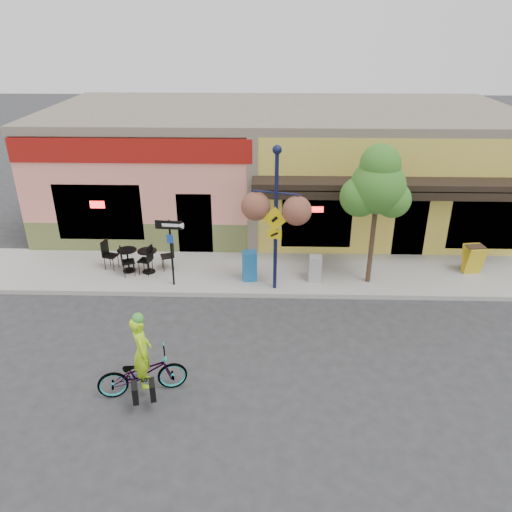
{
  "coord_description": "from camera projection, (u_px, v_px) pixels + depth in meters",
  "views": [
    {
      "loc": [
        -0.44,
        -12.55,
        7.64
      ],
      "look_at": [
        -0.8,
        0.5,
        1.4
      ],
      "focal_mm": 35.0,
      "sensor_mm": 36.0,
      "label": 1
    }
  ],
  "objects": [
    {
      "name": "curb",
      "position": [
        283.0,
        295.0,
        15.07
      ],
      "size": [
        24.0,
        0.12,
        0.15
      ],
      "primitive_type": "cube",
      "color": "#A8A59E",
      "rests_on": "ground"
    },
    {
      "name": "sandwich_board",
      "position": [
        476.0,
        262.0,
        15.89
      ],
      "size": [
        0.62,
        0.49,
        0.95
      ],
      "primitive_type": null,
      "rotation": [
        0.0,
        0.0,
        0.14
      ],
      "color": "gold",
      "rests_on": "sidewalk"
    },
    {
      "name": "cyclist_rider",
      "position": [
        143.0,
        361.0,
        10.92
      ],
      "size": [
        0.57,
        0.72,
        1.72
      ],
      "primitive_type": "imported",
      "rotation": [
        0.0,
        0.0,
        1.85
      ],
      "color": "#B4F019",
      "rests_on": "ground"
    },
    {
      "name": "street_tree",
      "position": [
        375.0,
        216.0,
        14.78
      ],
      "size": [
        2.03,
        2.03,
        4.39
      ],
      "primitive_type": null,
      "rotation": [
        0.0,
        0.0,
        0.21
      ],
      "color": "#3D7A26",
      "rests_on": "sidewalk"
    },
    {
      "name": "newspaper_box_blue",
      "position": [
        250.0,
        266.0,
        15.62
      ],
      "size": [
        0.49,
        0.45,
        0.96
      ],
      "primitive_type": null,
      "rotation": [
        0.0,
        0.0,
        0.17
      ],
      "color": "#1A61A0",
      "rests_on": "sidewalk"
    },
    {
      "name": "one_way_sign",
      "position": [
        172.0,
        253.0,
        15.05
      ],
      "size": [
        0.84,
        0.25,
        2.15
      ],
      "primitive_type": null,
      "rotation": [
        0.0,
        0.0,
        -0.09
      ],
      "color": "black",
      "rests_on": "sidewalk"
    },
    {
      "name": "newspaper_box_grey",
      "position": [
        315.0,
        268.0,
        15.58
      ],
      "size": [
        0.41,
        0.38,
        0.84
      ],
      "primitive_type": null,
      "rotation": [
        0.0,
        0.0,
        -0.06
      ],
      "color": "#A0A0A0",
      "rests_on": "sidewalk"
    },
    {
      "name": "sidewalk",
      "position": [
        282.0,
        273.0,
        16.37
      ],
      "size": [
        24.0,
        3.0,
        0.15
      ],
      "primitive_type": "cube",
      "color": "#9E9B93",
      "rests_on": "ground"
    },
    {
      "name": "ground",
      "position": [
        283.0,
        307.0,
        14.6
      ],
      "size": [
        90.0,
        90.0,
        0.0
      ],
      "primitive_type": "plane",
      "color": "#2D2D30",
      "rests_on": "ground"
    },
    {
      "name": "cafe_set_left",
      "position": [
        148.0,
        258.0,
        16.07
      ],
      "size": [
        1.85,
        1.38,
        1.0
      ],
      "primitive_type": null,
      "rotation": [
        0.0,
        0.0,
        0.37
      ],
      "color": "black",
      "rests_on": "sidewalk"
    },
    {
      "name": "lamp_post",
      "position": [
        276.0,
        221.0,
        14.39
      ],
      "size": [
        1.51,
        0.92,
        4.41
      ],
      "primitive_type": null,
      "rotation": [
        0.0,
        0.0,
        -0.28
      ],
      "color": "#13183C",
      "rests_on": "sidewalk"
    },
    {
      "name": "cafe_set_right",
      "position": [
        128.0,
        257.0,
        16.13
      ],
      "size": [
        1.81,
        1.22,
        1.0
      ],
      "primitive_type": null,
      "rotation": [
        0.0,
        0.0,
        -0.25
      ],
      "color": "black",
      "rests_on": "sidewalk"
    },
    {
      "name": "bicycle",
      "position": [
        142.0,
        373.0,
        11.06
      ],
      "size": [
        2.09,
        1.21,
        1.04
      ],
      "primitive_type": "imported",
      "rotation": [
        0.0,
        0.0,
        1.85
      ],
      "color": "maroon",
      "rests_on": "ground"
    },
    {
      "name": "building",
      "position": [
        280.0,
        164.0,
        20.4
      ],
      "size": [
        18.2,
        8.2,
        4.5
      ],
      "primitive_type": null,
      "color": "#EE8875",
      "rests_on": "ground"
    }
  ]
}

